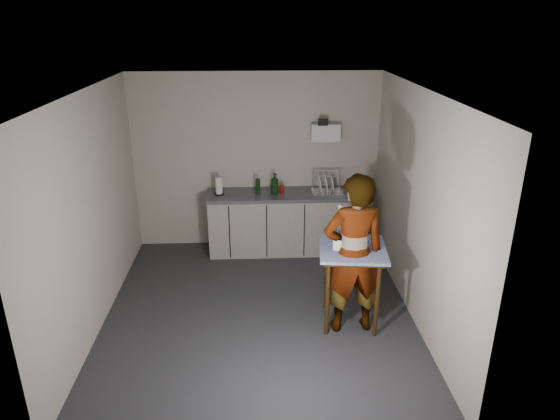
{
  "coord_description": "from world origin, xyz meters",
  "views": [
    {
      "loc": [
        0.0,
        -5.12,
        3.32
      ],
      "look_at": [
        0.27,
        0.45,
        1.13
      ],
      "focal_mm": 32.0,
      "sensor_mm": 36.0,
      "label": 1
    }
  ],
  "objects_px": {
    "dark_bottle": "(258,186)",
    "dish_rack": "(327,188)",
    "paper_towel": "(219,186)",
    "soap_bottle": "(275,184)",
    "standing_man": "(353,255)",
    "bakery_box": "(348,238)",
    "soda_can": "(282,189)",
    "kitchen_counter": "(284,224)",
    "side_table": "(352,258)"
  },
  "relations": [
    {
      "from": "side_table",
      "to": "dark_bottle",
      "type": "bearing_deg",
      "value": 124.72
    },
    {
      "from": "standing_man",
      "to": "soap_bottle",
      "type": "relative_size",
      "value": 5.89
    },
    {
      "from": "kitchen_counter",
      "to": "dark_bottle",
      "type": "bearing_deg",
      "value": -177.31
    },
    {
      "from": "bakery_box",
      "to": "soda_can",
      "type": "bearing_deg",
      "value": 127.24
    },
    {
      "from": "dish_rack",
      "to": "kitchen_counter",
      "type": "bearing_deg",
      "value": 177.29
    },
    {
      "from": "soap_bottle",
      "to": "soda_can",
      "type": "bearing_deg",
      "value": 20.41
    },
    {
      "from": "soap_bottle",
      "to": "bakery_box",
      "type": "xyz_separation_m",
      "value": [
        0.74,
        -1.81,
        -0.03
      ]
    },
    {
      "from": "side_table",
      "to": "dish_rack",
      "type": "xyz_separation_m",
      "value": [
        -0.03,
        1.9,
        0.16
      ]
    },
    {
      "from": "dish_rack",
      "to": "bakery_box",
      "type": "xyz_separation_m",
      "value": [
        -0.01,
        -1.83,
        0.05
      ]
    },
    {
      "from": "soap_bottle",
      "to": "dark_bottle",
      "type": "relative_size",
      "value": 1.39
    },
    {
      "from": "soda_can",
      "to": "paper_towel",
      "type": "distance_m",
      "value": 0.9
    },
    {
      "from": "soap_bottle",
      "to": "bakery_box",
      "type": "bearing_deg",
      "value": -67.69
    },
    {
      "from": "kitchen_counter",
      "to": "bakery_box",
      "type": "relative_size",
      "value": 5.44
    },
    {
      "from": "standing_man",
      "to": "dark_bottle",
      "type": "bearing_deg",
      "value": -68.46
    },
    {
      "from": "dark_bottle",
      "to": "dish_rack",
      "type": "relative_size",
      "value": 0.51
    },
    {
      "from": "kitchen_counter",
      "to": "soda_can",
      "type": "distance_m",
      "value": 0.55
    },
    {
      "from": "soap_bottle",
      "to": "dark_bottle",
      "type": "xyz_separation_m",
      "value": [
        -0.24,
        0.03,
        -0.04
      ]
    },
    {
      "from": "standing_man",
      "to": "bakery_box",
      "type": "bearing_deg",
      "value": -87.44
    },
    {
      "from": "soda_can",
      "to": "dark_bottle",
      "type": "xyz_separation_m",
      "value": [
        -0.35,
        -0.01,
        0.05
      ]
    },
    {
      "from": "soda_can",
      "to": "paper_towel",
      "type": "xyz_separation_m",
      "value": [
        -0.9,
        -0.0,
        0.06
      ]
    },
    {
      "from": "kitchen_counter",
      "to": "soap_bottle",
      "type": "bearing_deg",
      "value": -162.63
    },
    {
      "from": "side_table",
      "to": "soap_bottle",
      "type": "relative_size",
      "value": 3.02
    },
    {
      "from": "paper_towel",
      "to": "dish_rack",
      "type": "bearing_deg",
      "value": -0.67
    },
    {
      "from": "paper_towel",
      "to": "dish_rack",
      "type": "distance_m",
      "value": 1.55
    },
    {
      "from": "side_table",
      "to": "soda_can",
      "type": "xyz_separation_m",
      "value": [
        -0.68,
        1.92,
        0.15
      ]
    },
    {
      "from": "dark_bottle",
      "to": "dish_rack",
      "type": "height_order",
      "value": "dish_rack"
    },
    {
      "from": "dark_bottle",
      "to": "bakery_box",
      "type": "relative_size",
      "value": 0.54
    },
    {
      "from": "soap_bottle",
      "to": "paper_towel",
      "type": "distance_m",
      "value": 0.8
    },
    {
      "from": "paper_towel",
      "to": "soap_bottle",
      "type": "bearing_deg",
      "value": -2.45
    },
    {
      "from": "soda_can",
      "to": "paper_towel",
      "type": "bearing_deg",
      "value": -179.72
    },
    {
      "from": "side_table",
      "to": "soda_can",
      "type": "bearing_deg",
      "value": 115.96
    },
    {
      "from": "kitchen_counter",
      "to": "soda_can",
      "type": "relative_size",
      "value": 18.1
    },
    {
      "from": "standing_man",
      "to": "soap_bottle",
      "type": "height_order",
      "value": "standing_man"
    },
    {
      "from": "standing_man",
      "to": "soap_bottle",
      "type": "distance_m",
      "value": 2.16
    },
    {
      "from": "kitchen_counter",
      "to": "side_table",
      "type": "xyz_separation_m",
      "value": [
        0.64,
        -1.93,
        0.39
      ]
    },
    {
      "from": "side_table",
      "to": "bakery_box",
      "type": "bearing_deg",
      "value": 127.83
    },
    {
      "from": "standing_man",
      "to": "soda_can",
      "type": "distance_m",
      "value": 2.15
    },
    {
      "from": "side_table",
      "to": "dish_rack",
      "type": "distance_m",
      "value": 1.9
    },
    {
      "from": "dark_bottle",
      "to": "soap_bottle",
      "type": "bearing_deg",
      "value": -6.3
    },
    {
      "from": "standing_man",
      "to": "dish_rack",
      "type": "xyz_separation_m",
      "value": [
        -0.02,
        2.03,
        0.06
      ]
    },
    {
      "from": "kitchen_counter",
      "to": "bakery_box",
      "type": "distance_m",
      "value": 2.04
    },
    {
      "from": "standing_man",
      "to": "paper_towel",
      "type": "bearing_deg",
      "value": -57.37
    },
    {
      "from": "kitchen_counter",
      "to": "dish_rack",
      "type": "height_order",
      "value": "dish_rack"
    },
    {
      "from": "side_table",
      "to": "bakery_box",
      "type": "relative_size",
      "value": 2.28
    },
    {
      "from": "side_table",
      "to": "bakery_box",
      "type": "xyz_separation_m",
      "value": [
        -0.04,
        0.07,
        0.21
      ]
    },
    {
      "from": "dark_bottle",
      "to": "kitchen_counter",
      "type": "bearing_deg",
      "value": 2.69
    },
    {
      "from": "dark_bottle",
      "to": "paper_towel",
      "type": "xyz_separation_m",
      "value": [
        -0.56,
        0.01,
        0.01
      ]
    },
    {
      "from": "standing_man",
      "to": "side_table",
      "type": "bearing_deg",
      "value": -102.15
    },
    {
      "from": "dark_bottle",
      "to": "bakery_box",
      "type": "bearing_deg",
      "value": -61.81
    },
    {
      "from": "dark_bottle",
      "to": "bakery_box",
      "type": "height_order",
      "value": "bakery_box"
    }
  ]
}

